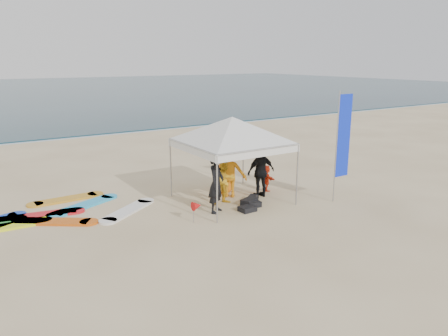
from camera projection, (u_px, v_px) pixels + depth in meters
name	position (u px, v px, depth m)	size (l,w,h in m)	color
ground	(245.00, 234.00, 12.03)	(120.00, 120.00, 0.00)	beige
shoreline_foam	(75.00, 137.00, 26.91)	(160.00, 1.20, 0.01)	silver
person_black_a	(216.00, 183.00, 13.54)	(0.69, 0.45, 1.88)	black
person_yellow	(225.00, 181.00, 14.36)	(0.78, 0.61, 1.60)	gold
person_orange_a	(230.00, 171.00, 15.11)	(1.17, 0.67, 1.81)	orange
person_black_b	(261.00, 172.00, 15.07)	(1.06, 0.44, 1.80)	black
person_orange_b	(225.00, 172.00, 15.54)	(0.76, 0.49, 1.55)	orange
person_seated	(266.00, 178.00, 15.88)	(0.89, 0.28, 0.96)	red
canopy_tent	(232.00, 117.00, 14.20)	(4.33, 4.33, 3.27)	#A5A5A8
feather_flag	(343.00, 137.00, 14.39)	(0.62, 0.04, 3.70)	#A5A5A8
marker_pennant	(197.00, 206.00, 12.83)	(0.28, 0.28, 0.64)	#A5A5A8
gear_pile	(250.00, 204.00, 14.26)	(1.21, 1.13, 0.22)	black
surfboard_spread	(43.00, 216.00, 13.29)	(6.31, 3.32, 0.07)	#CE5711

